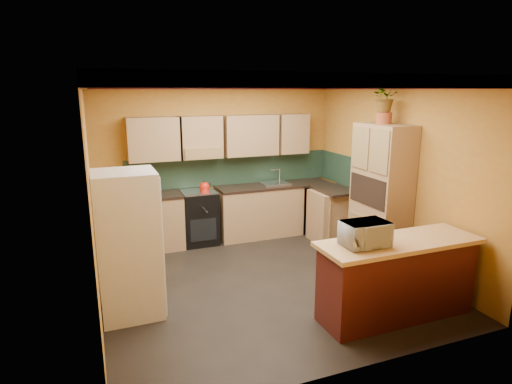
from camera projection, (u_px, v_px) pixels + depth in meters
room_shell at (256, 127)px, 5.68m from camera, size 4.24×4.24×2.72m
base_cabinets_back at (234, 214)px, 7.50m from camera, size 3.65×0.60×0.88m
countertop_back at (233, 189)px, 7.40m from camera, size 3.65×0.62×0.04m
stove at (199, 217)px, 7.28m from camera, size 0.58×0.58×0.91m
kettle at (204, 186)px, 7.14m from camera, size 0.19×0.19×0.18m
sink at (274, 183)px, 7.66m from camera, size 0.48×0.40×0.03m
base_cabinets_right at (335, 216)px, 7.42m from camera, size 0.60×0.80×0.88m
countertop_right at (336, 190)px, 7.32m from camera, size 0.62×0.80×0.04m
fridge at (128, 244)px, 4.87m from camera, size 0.68×0.66×1.70m
pantry at (381, 196)px, 6.26m from camera, size 0.48×0.90×2.10m
fern_pot at (384, 118)px, 6.05m from camera, size 0.22×0.22×0.16m
fern at (385, 97)px, 5.98m from camera, size 0.42×0.37×0.43m
breakfast_bar at (396, 281)px, 4.89m from camera, size 1.80×0.55×0.88m
bar_top at (400, 242)px, 4.78m from camera, size 1.90×0.65×0.05m
microwave at (365, 234)px, 4.58m from camera, size 0.49×0.33×0.27m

